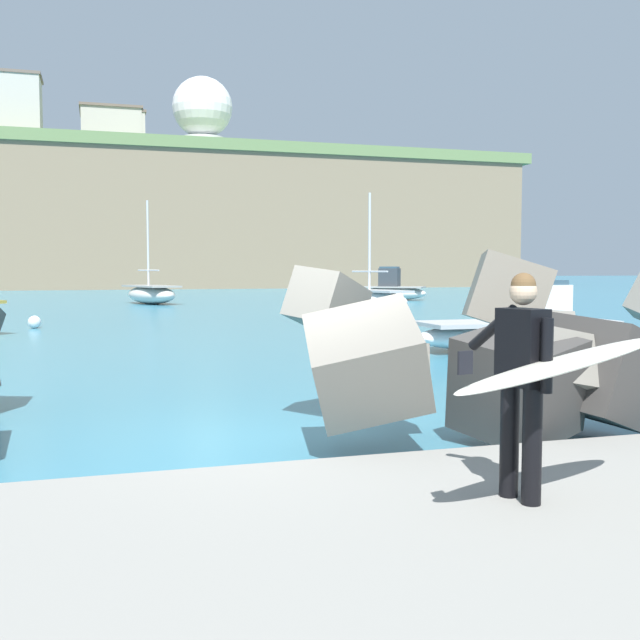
% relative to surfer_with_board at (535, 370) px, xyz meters
% --- Properties ---
extents(ground_plane, '(400.00, 400.00, 0.00)m').
position_rel_surfer_with_board_xyz_m(ground_plane, '(-0.92, 3.56, -1.28)').
color(ground_plane, teal).
extents(walkway_path, '(48.00, 4.40, 0.24)m').
position_rel_surfer_with_board_xyz_m(walkway_path, '(-0.92, -0.44, -1.16)').
color(walkway_path, gray).
rests_on(walkway_path, ground).
extents(breakwater_jetty, '(32.23, 6.43, 2.32)m').
position_rel_surfer_with_board_xyz_m(breakwater_jetty, '(-2.50, 4.53, -0.24)').
color(breakwater_jetty, '#605B56').
rests_on(breakwater_jetty, ground).
extents(surfer_with_board, '(2.12, 1.35, 1.78)m').
position_rel_surfer_with_board_xyz_m(surfer_with_board, '(0.00, 0.00, 0.00)').
color(surfer_with_board, black).
rests_on(surfer_with_board, walkway_path).
extents(boat_near_centre, '(2.84, 5.09, 5.77)m').
position_rel_surfer_with_board_xyz_m(boat_near_centre, '(9.71, 28.82, -0.69)').
color(boat_near_centre, white).
rests_on(boat_near_centre, ground).
extents(boat_near_right, '(5.50, 1.89, 1.77)m').
position_rel_surfer_with_board_xyz_m(boat_near_right, '(7.00, 11.48, -0.72)').
color(boat_near_right, white).
rests_on(boat_near_right, ground).
extents(boat_mid_left, '(3.55, 5.32, 6.12)m').
position_rel_surfer_with_board_xyz_m(boat_mid_left, '(-0.13, 39.89, -0.67)').
color(boat_mid_left, beige).
rests_on(boat_mid_left, ground).
extents(boat_mid_centre, '(4.55, 3.94, 2.24)m').
position_rel_surfer_with_board_xyz_m(boat_mid_centre, '(15.72, 40.89, -0.58)').
color(boat_mid_centre, beige).
rests_on(boat_mid_centre, ground).
extents(mooring_buoy_inner, '(0.44, 0.44, 0.44)m').
position_rel_surfer_with_board_xyz_m(mooring_buoy_inner, '(-5.29, 22.49, -1.06)').
color(mooring_buoy_inner, silver).
rests_on(mooring_buoy_inner, ground).
extents(headland_bluff, '(105.30, 32.03, 15.65)m').
position_rel_surfer_with_board_xyz_m(headland_bluff, '(-6.65, 88.10, 6.57)').
color(headland_bluff, '#847056').
rests_on(headland_bluff, ground).
extents(radar_dome, '(7.72, 7.72, 11.15)m').
position_rel_surfer_with_board_xyz_m(radar_dome, '(10.30, 92.42, 20.65)').
color(radar_dome, silver).
rests_on(radar_dome, headland_bluff).
extents(station_building_central, '(6.83, 4.73, 5.56)m').
position_rel_surfer_with_board_xyz_m(station_building_central, '(-0.51, 89.89, 17.17)').
color(station_building_central, '#B2ADA3').
rests_on(station_building_central, headland_bluff).
extents(station_building_east, '(7.34, 7.85, 5.98)m').
position_rel_surfer_with_board_xyz_m(station_building_east, '(-1.15, 91.26, 17.38)').
color(station_building_east, '#B2ADA3').
rests_on(station_building_east, headland_bluff).
extents(station_building_annex, '(6.67, 4.79, 6.55)m').
position_rel_surfer_with_board_xyz_m(station_building_annex, '(-11.62, 79.14, 17.67)').
color(station_building_annex, '#B2ADA3').
rests_on(station_building_annex, headland_bluff).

